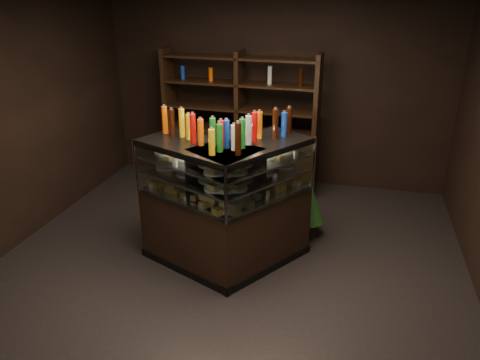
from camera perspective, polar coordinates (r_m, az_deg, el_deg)
name	(u,v)px	position (r m, az deg, el deg)	size (l,w,h in m)	color
ground	(230,262)	(5.19, -1.27, -10.02)	(5.00, 5.00, 0.00)	black
room_shell	(228,85)	(4.46, -1.48, 11.51)	(5.02, 5.02, 3.01)	black
display_case	(226,224)	(4.98, -1.71, -5.42)	(1.82, 1.39, 1.37)	black
food_display	(225,173)	(4.73, -1.79, 0.80)	(1.49, 1.06, 0.43)	#BD9543
bottles_top	(225,130)	(4.58, -1.86, 6.16)	(1.32, 0.92, 0.30)	black
potted_conifer	(309,200)	(5.58, 8.40, -2.46)	(0.37, 0.37, 0.80)	black
back_shelving	(240,148)	(6.82, -0.03, 3.90)	(2.24, 0.51, 2.00)	black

